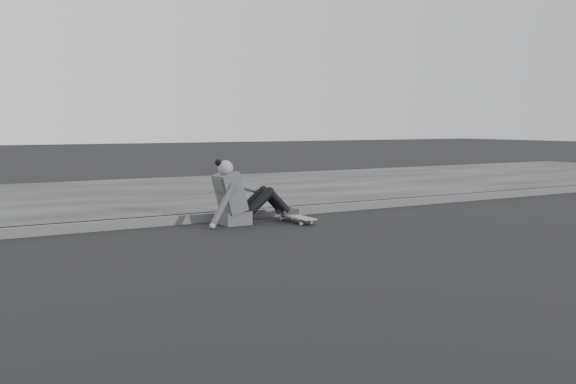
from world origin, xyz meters
The scene contains 5 objects.
ground centered at (0.00, 0.00, 0.00)m, with size 80.00×80.00×0.00m, color black.
curb centered at (0.00, 2.58, 0.06)m, with size 24.00×0.16×0.12m, color #515151.
sidewalk centered at (0.00, 5.60, 0.06)m, with size 24.00×6.00×0.12m, color #373737.
skateboard centered at (-1.73, 1.93, 0.07)m, with size 0.20×0.78×0.09m.
seated_woman centered at (-2.46, 2.17, 0.36)m, with size 1.38×0.46×0.88m.
Camera 1 is at (-6.15, -5.51, 1.32)m, focal length 40.00 mm.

